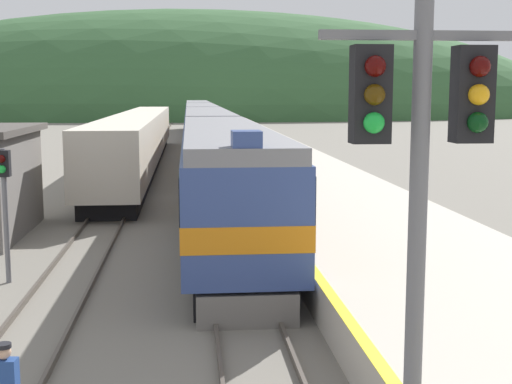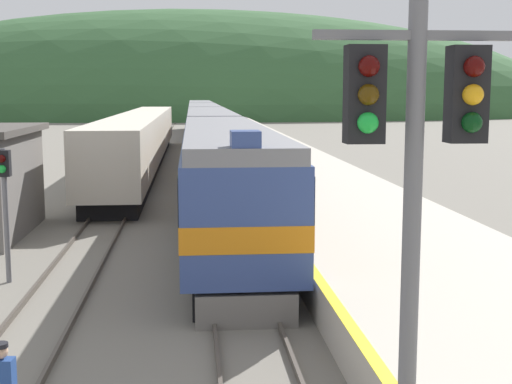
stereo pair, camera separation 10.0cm
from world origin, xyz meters
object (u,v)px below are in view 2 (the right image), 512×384
object	(u,v)px
carriage_third	(204,123)
signal_mast_main	(414,172)
siding_train	(142,139)
carriage_fourth	(200,116)
express_train_lead_car	(226,178)
signal_post_siding	(4,187)
carriage_second	(210,138)

from	to	relation	value
carriage_third	signal_mast_main	xyz separation A→B (m)	(1.18, -61.93, 2.17)
siding_train	carriage_fourth	bearing A→B (deg)	83.66
express_train_lead_car	signal_post_siding	world-z (taller)	express_train_lead_car
express_train_lead_car	carriage_third	bearing A→B (deg)	90.00
siding_train	signal_post_siding	distance (m)	30.74
carriage_fourth	signal_post_siding	xyz separation A→B (m)	(-6.22, -72.25, 0.48)
signal_mast_main	express_train_lead_car	bearing A→B (deg)	93.88
carriage_fourth	signal_mast_main	size ratio (longest dim) A/B	3.25
express_train_lead_car	carriage_third	distance (m)	44.48
carriage_fourth	express_train_lead_car	bearing A→B (deg)	-90.00
signal_mast_main	signal_post_siding	bearing A→B (deg)	121.18
express_train_lead_car	carriage_fourth	world-z (taller)	express_train_lead_car
express_train_lead_car	carriage_second	world-z (taller)	express_train_lead_car
signal_mast_main	signal_post_siding	world-z (taller)	signal_mast_main
carriage_second	carriage_fourth	distance (m)	45.11
express_train_lead_car	carriage_fourth	size ratio (longest dim) A/B	0.92
carriage_fourth	signal_post_siding	distance (m)	72.52
carriage_third	signal_post_siding	world-z (taller)	carriage_third
siding_train	signal_mast_main	xyz separation A→B (m)	(5.80, -42.93, 2.44)
carriage_fourth	signal_mast_main	xyz separation A→B (m)	(1.18, -84.48, 2.17)
siding_train	signal_mast_main	size ratio (longest dim) A/B	6.70
signal_post_siding	carriage_third	bearing A→B (deg)	82.86
express_train_lead_car	signal_post_siding	xyz separation A→B (m)	(-6.22, -5.21, 0.47)
carriage_fourth	siding_train	distance (m)	41.81
express_train_lead_car	siding_train	bearing A→B (deg)	100.26
signal_mast_main	carriage_second	bearing A→B (deg)	91.72
carriage_third	signal_post_siding	size ratio (longest dim) A/B	5.87
siding_train	signal_mast_main	bearing A→B (deg)	-82.31
carriage_second	carriage_third	size ratio (longest dim) A/B	1.00
carriage_third	signal_post_siding	xyz separation A→B (m)	(-6.22, -49.69, 0.48)
express_train_lead_car	signal_post_siding	bearing A→B (deg)	-140.06
carriage_fourth	carriage_third	bearing A→B (deg)	-90.00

